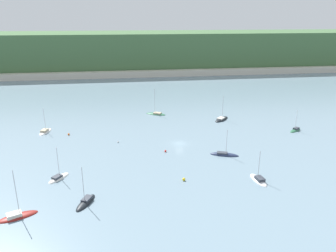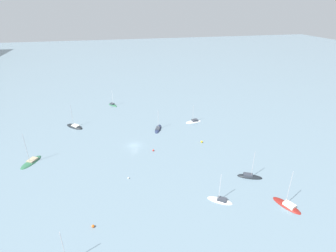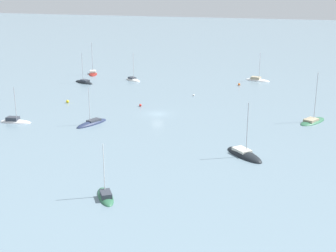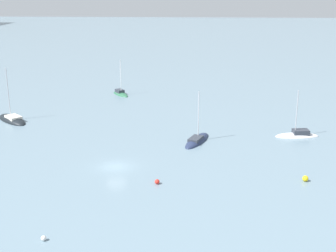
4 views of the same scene
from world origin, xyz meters
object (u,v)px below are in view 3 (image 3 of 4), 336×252
(sailboat_2, at_px, (312,122))
(mooring_buoy_0, at_px, (68,101))
(sailboat_3, at_px, (84,83))
(mooring_buoy_2, at_px, (239,84))
(sailboat_0, at_px, (93,74))
(mooring_buoy_1, at_px, (140,105))
(sailboat_6, at_px, (257,80))
(sailboat_8, at_px, (133,80))
(sailboat_4, at_px, (92,124))
(mooring_buoy_3, at_px, (194,95))
(sailboat_1, at_px, (15,122))
(sailboat_5, at_px, (105,197))
(sailboat_7, at_px, (244,155))

(sailboat_2, xyz_separation_m, mooring_buoy_0, (0.21, -58.99, 0.29))
(sailboat_3, relative_size, mooring_buoy_2, 13.84)
(sailboat_0, height_order, mooring_buoy_1, sailboat_0)
(mooring_buoy_1, relative_size, mooring_buoy_2, 0.90)
(sailboat_6, relative_size, mooring_buoy_1, 14.89)
(sailboat_8, bearing_deg, sailboat_4, -45.03)
(mooring_buoy_2, height_order, mooring_buoy_3, mooring_buoy_2)
(sailboat_1, height_order, mooring_buoy_1, sailboat_1)
(sailboat_3, relative_size, sailboat_4, 1.09)
(sailboat_8, bearing_deg, mooring_buoy_1, -30.91)
(sailboat_6, xyz_separation_m, mooring_buoy_3, (25.40, -14.03, 0.13))
(mooring_buoy_2, distance_m, mooring_buoy_3, 19.37)
(sailboat_6, bearing_deg, sailboat_5, -82.45)
(sailboat_5, xyz_separation_m, sailboat_8, (-77.89, -25.28, -0.03))
(sailboat_0, bearing_deg, mooring_buoy_2, 62.58)
(sailboat_6, xyz_separation_m, sailboat_7, (66.09, 4.89, -0.06))
(sailboat_1, bearing_deg, mooring_buoy_1, 37.76)
(sailboat_4, xyz_separation_m, sailboat_6, (-56.36, 28.93, 0.06))
(sailboat_2, relative_size, mooring_buoy_3, 21.65)
(sailboat_8, distance_m, mooring_buoy_2, 32.55)
(sailboat_6, bearing_deg, sailboat_0, -159.67)
(sailboat_5, height_order, mooring_buoy_1, sailboat_5)
(sailboat_4, bearing_deg, mooring_buoy_3, 175.24)
(sailboat_5, relative_size, mooring_buoy_3, 16.09)
(sailboat_8, height_order, mooring_buoy_3, sailboat_8)
(sailboat_4, height_order, mooring_buoy_1, sailboat_4)
(sailboat_5, xyz_separation_m, mooring_buoy_3, (-62.93, -2.43, 0.13))
(sailboat_7, distance_m, mooring_buoy_1, 39.24)
(sailboat_6, height_order, sailboat_8, sailboat_6)
(sailboat_3, xyz_separation_m, mooring_buoy_1, (21.27, 25.67, 0.21))
(sailboat_1, bearing_deg, sailboat_6, 47.03)
(mooring_buoy_0, bearing_deg, sailboat_1, -8.48)
(mooring_buoy_2, xyz_separation_m, mooring_buoy_3, (16.79, -9.65, -0.09))
(sailboat_4, distance_m, mooring_buoy_1, 17.55)
(sailboat_2, xyz_separation_m, sailboat_8, (-30.84, -53.21, 0.01))
(sailboat_5, bearing_deg, sailboat_4, -5.31)
(sailboat_3, xyz_separation_m, sailboat_7, (47.85, 54.54, -0.03))
(sailboat_6, bearing_deg, sailboat_8, -149.15)
(sailboat_1, distance_m, sailboat_3, 41.89)
(sailboat_7, height_order, mooring_buoy_1, sailboat_7)
(sailboat_0, bearing_deg, sailboat_7, 20.35)
(sailboat_6, height_order, sailboat_7, sailboat_7)
(sailboat_5, height_order, sailboat_6, sailboat_6)
(sailboat_1, xyz_separation_m, sailboat_8, (-49.48, 8.53, -0.03))
(sailboat_1, height_order, mooring_buoy_0, sailboat_1)
(sailboat_2, distance_m, mooring_buoy_3, 34.26)
(sailboat_8, distance_m, mooring_buoy_0, 31.59)
(sailboat_2, bearing_deg, sailboat_3, 99.72)
(sailboat_1, relative_size, mooring_buoy_0, 10.92)
(sailboat_4, xyz_separation_m, mooring_buoy_1, (-16.84, 4.96, 0.25))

